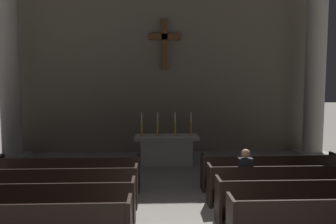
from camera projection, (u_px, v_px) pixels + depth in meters
pew_left_row_2 at (42, 204)px, 6.45m from camera, size 3.60×0.50×0.95m
pew_left_row_3 at (58, 187)px, 7.52m from camera, size 3.60×0.50×0.95m
pew_left_row_4 at (70, 174)px, 8.58m from camera, size 3.60×0.50×0.95m
pew_right_row_1 at (335, 223)px, 5.62m from camera, size 3.60×0.50×0.95m
pew_right_row_2 at (306, 200)px, 6.68m from camera, size 3.60×0.50×0.95m
pew_right_row_3 at (285, 184)px, 7.74m from camera, size 3.60×0.50×0.95m
pew_right_row_4 at (269, 172)px, 8.81m from camera, size 3.60×0.50×0.95m
column_left_third at (9, 62)px, 11.89m from camera, size 1.10×1.10×7.32m
column_right_third at (316, 62)px, 12.38m from camera, size 1.10×1.10×7.32m
altar at (166, 149)px, 11.53m from camera, size 2.20×0.90×1.01m
candlestick_outer_left at (142, 128)px, 11.42m from camera, size 0.16×0.16×0.79m
candlestick_inner_left at (158, 128)px, 11.45m from camera, size 0.16×0.16×0.79m
candlestick_inner_right at (175, 128)px, 11.47m from camera, size 0.16×0.16×0.79m
candlestick_outer_right at (191, 128)px, 11.50m from camera, size 0.16×0.16×0.79m
apse_with_cross at (164, 55)px, 13.47m from camera, size 12.36×0.49×7.86m
lone_worshipper at (244, 175)px, 7.72m from camera, size 0.32×0.43×1.32m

